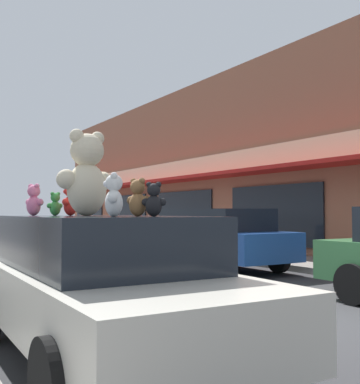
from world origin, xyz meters
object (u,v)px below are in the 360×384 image
teddy_bear_giant (87,175)px  teddy_bear_black (154,200)px  parked_car_far_center (214,236)px  plush_art_car (102,283)px  teddy_bear_white (114,195)px  teddy_bear_red (70,200)px  teddy_bear_brown (138,198)px  teddy_bear_pink (34,200)px  teddy_bear_green (55,204)px

teddy_bear_giant → teddy_bear_black: size_ratio=2.86×
parked_car_far_center → teddy_bear_giant: bearing=-135.3°
plush_art_car → teddy_bear_giant: teddy_bear_giant is taller
teddy_bear_giant → teddy_bear_white: size_ratio=2.37×
plush_art_car → parked_car_far_center: bearing=47.4°
plush_art_car → teddy_bear_red: size_ratio=12.13×
teddy_bear_giant → teddy_bear_brown: size_ratio=2.51×
parked_car_far_center → teddy_bear_white: bearing=-131.1°
teddy_bear_pink → parked_car_far_center: 7.65m
teddy_bear_green → teddy_bear_red: (0.12, -0.19, 0.05)m
plush_art_car → teddy_bear_green: size_ratio=16.38×
teddy_bear_pink → teddy_bear_black: size_ratio=1.15×
plush_art_car → parked_car_far_center: 8.00m
teddy_bear_red → teddy_bear_brown: bearing=55.3°
teddy_bear_giant → teddy_bear_black: teddy_bear_giant is taller
plush_art_car → teddy_bear_red: 1.10m
teddy_bear_pink → teddy_bear_white: teddy_bear_white is taller
teddy_bear_giant → teddy_bear_brown: 0.88m
teddy_bear_giant → teddy_bear_red: 0.47m
plush_art_car → teddy_bear_brown: (0.14, -0.52, 0.86)m
teddy_bear_giant → teddy_bear_white: 1.06m
teddy_bear_green → teddy_bear_giant: bearing=91.9°
plush_art_car → teddy_bear_white: (-0.20, -0.73, 0.87)m
teddy_bear_white → parked_car_far_center: bearing=161.4°
teddy_bear_white → teddy_bear_black: bearing=117.6°
teddy_bear_green → teddy_bear_white: 1.60m
teddy_bear_brown → teddy_bear_green: bearing=-9.2°
teddy_bear_black → teddy_bear_white: (-0.42, -0.04, 0.03)m
teddy_bear_pink → parked_car_far_center: size_ratio=0.08×
teddy_bear_giant → teddy_bear_brown: (0.21, -0.82, -0.27)m
plush_art_car → teddy_bear_black: size_ratio=13.94×
teddy_bear_green → teddy_bear_brown: teddy_bear_brown is taller
teddy_bear_red → parked_car_far_center: size_ratio=0.08×
teddy_bear_black → teddy_bear_brown: bearing=-24.2°
teddy_bear_giant → parked_car_far_center: teddy_bear_giant is taller
teddy_bear_black → parked_car_far_center: size_ratio=0.07×
teddy_bear_white → teddy_bear_brown: (0.34, 0.21, -0.01)m
plush_art_car → teddy_bear_black: (0.22, -0.69, 0.83)m
teddy_bear_giant → parked_car_far_center: bearing=-148.0°
teddy_bear_black → parked_car_far_center: 8.41m
teddy_bear_giant → teddy_bear_green: teddy_bear_giant is taller
plush_art_car → teddy_bear_pink: 1.41m
teddy_bear_pink → teddy_bear_giant: bearing=-179.0°
teddy_bear_red → teddy_bear_white: size_ratio=0.95×
teddy_bear_giant → parked_car_far_center: (5.57, 5.51, -1.04)m
teddy_bear_red → parked_car_far_center: (5.62, 5.12, -0.78)m
teddy_bear_green → teddy_bear_pink: bearing=-53.9°
teddy_bear_green → plush_art_car: bearing=90.7°
teddy_bear_pink → teddy_bear_white: 1.78m
teddy_bear_pink → teddy_bear_white: (0.24, -1.76, 0.01)m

